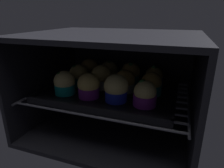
{
  "coord_description": "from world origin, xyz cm",
  "views": [
    {
      "loc": [
        23.09,
        -42.68,
        41.38
      ],
      "look_at": [
        0.0,
        21.76,
        17.27
      ],
      "focal_mm": 31.63,
      "sensor_mm": 36.0,
      "label": 1
    }
  ],
  "objects_px": {
    "muffin_row2_col0": "(89,69)",
    "muffin_row0_col2": "(116,89)",
    "muffin_row0_col3": "(145,94)",
    "muffin_row1_col0": "(79,76)",
    "muffin_row2_col3": "(154,77)",
    "muffin_row1_col2": "(125,82)",
    "muffin_row2_col1": "(109,72)",
    "baking_tray": "(112,91)",
    "muffin_row0_col0": "(65,84)",
    "muffin_row1_col1": "(101,77)",
    "muffin_row2_col2": "(131,74)",
    "muffin_row1_col3": "(151,84)",
    "muffin_row0_col1": "(89,86)"
  },
  "relations": [
    {
      "from": "baking_tray",
      "to": "muffin_row1_col0",
      "type": "height_order",
      "value": "muffin_row1_col0"
    },
    {
      "from": "baking_tray",
      "to": "muffin_row1_col0",
      "type": "relative_size",
      "value": 5.62
    },
    {
      "from": "muffin_row2_col0",
      "to": "muffin_row0_col2",
      "type": "bearing_deg",
      "value": -45.48
    },
    {
      "from": "muffin_row0_col2",
      "to": "muffin_row2_col2",
      "type": "height_order",
      "value": "same"
    },
    {
      "from": "muffin_row1_col2",
      "to": "muffin_row0_col3",
      "type": "bearing_deg",
      "value": -46.67
    },
    {
      "from": "muffin_row0_col0",
      "to": "muffin_row0_col1",
      "type": "height_order",
      "value": "muffin_row0_col1"
    },
    {
      "from": "muffin_row0_col2",
      "to": "muffin_row2_col1",
      "type": "relative_size",
      "value": 1.07
    },
    {
      "from": "muffin_row0_col1",
      "to": "muffin_row1_col0",
      "type": "relative_size",
      "value": 1.02
    },
    {
      "from": "muffin_row0_col2",
      "to": "muffin_row1_col2",
      "type": "xyz_separation_m",
      "value": [
        0.0,
        0.09,
        -0.01
      ]
    },
    {
      "from": "muffin_row1_col2",
      "to": "muffin_row2_col3",
      "type": "bearing_deg",
      "value": 46.65
    },
    {
      "from": "muffin_row1_col2",
      "to": "muffin_row2_col1",
      "type": "bearing_deg",
      "value": 135.42
    },
    {
      "from": "muffin_row0_col0",
      "to": "muffin_row2_col3",
      "type": "relative_size",
      "value": 1.01
    },
    {
      "from": "muffin_row2_col1",
      "to": "muffin_row2_col3",
      "type": "height_order",
      "value": "muffin_row2_col1"
    },
    {
      "from": "muffin_row0_col0",
      "to": "muffin_row2_col3",
      "type": "height_order",
      "value": "same"
    },
    {
      "from": "muffin_row2_col0",
      "to": "muffin_row1_col0",
      "type": "bearing_deg",
      "value": -90.81
    },
    {
      "from": "muffin_row2_col2",
      "to": "muffin_row0_col0",
      "type": "bearing_deg",
      "value": -135.58
    },
    {
      "from": "muffin_row1_col0",
      "to": "muffin_row0_col0",
      "type": "bearing_deg",
      "value": -91.12
    },
    {
      "from": "muffin_row0_col2",
      "to": "muffin_row1_col3",
      "type": "bearing_deg",
      "value": 44.61
    },
    {
      "from": "muffin_row1_col3",
      "to": "muffin_row2_col2",
      "type": "xyz_separation_m",
      "value": [
        -0.1,
        0.09,
        0.0
      ]
    },
    {
      "from": "muffin_row2_col0",
      "to": "muffin_row2_col1",
      "type": "relative_size",
      "value": 1.03
    },
    {
      "from": "muffin_row0_col3",
      "to": "muffin_row1_col0",
      "type": "bearing_deg",
      "value": 160.68
    },
    {
      "from": "muffin_row1_col1",
      "to": "muffin_row1_col3",
      "type": "distance_m",
      "value": 0.19
    },
    {
      "from": "muffin_row2_col1",
      "to": "muffin_row2_col2",
      "type": "xyz_separation_m",
      "value": [
        0.09,
        -0.01,
        0.0
      ]
    },
    {
      "from": "baking_tray",
      "to": "muffin_row0_col3",
      "type": "height_order",
      "value": "muffin_row0_col3"
    },
    {
      "from": "muffin_row0_col1",
      "to": "muffin_row1_col0",
      "type": "distance_m",
      "value": 0.13
    },
    {
      "from": "muffin_row0_col3",
      "to": "muffin_row2_col3",
      "type": "distance_m",
      "value": 0.19
    },
    {
      "from": "muffin_row0_col2",
      "to": "muffin_row2_col1",
      "type": "distance_m",
      "value": 0.21
    },
    {
      "from": "muffin_row0_col1",
      "to": "muffin_row2_col1",
      "type": "xyz_separation_m",
      "value": [
        0.0,
        0.19,
        -0.0
      ]
    },
    {
      "from": "muffin_row2_col0",
      "to": "baking_tray",
      "type": "bearing_deg",
      "value": -34.89
    },
    {
      "from": "muffin_row1_col3",
      "to": "baking_tray",
      "type": "bearing_deg",
      "value": -178.82
    },
    {
      "from": "muffin_row1_col1",
      "to": "muffin_row1_col2",
      "type": "relative_size",
      "value": 1.12
    },
    {
      "from": "muffin_row1_col2",
      "to": "muffin_row0_col0",
      "type": "bearing_deg",
      "value": -153.17
    },
    {
      "from": "baking_tray",
      "to": "muffin_row0_col0",
      "type": "bearing_deg",
      "value": -146.56
    },
    {
      "from": "muffin_row0_col3",
      "to": "muffin_row1_col0",
      "type": "xyz_separation_m",
      "value": [
        -0.28,
        0.1,
        0.0
      ]
    },
    {
      "from": "muffin_row1_col3",
      "to": "muffin_row2_col2",
      "type": "distance_m",
      "value": 0.13
    },
    {
      "from": "muffin_row2_col0",
      "to": "muffin_row2_col3",
      "type": "bearing_deg",
      "value": 0.26
    },
    {
      "from": "muffin_row2_col1",
      "to": "muffin_row2_col0",
      "type": "bearing_deg",
      "value": -179.08
    },
    {
      "from": "baking_tray",
      "to": "muffin_row2_col2",
      "type": "relative_size",
      "value": 5.16
    },
    {
      "from": "muffin_row0_col2",
      "to": "muffin_row1_col1",
      "type": "xyz_separation_m",
      "value": [
        -0.09,
        0.1,
        -0.0
      ]
    },
    {
      "from": "muffin_row0_col2",
      "to": "muffin_row2_col3",
      "type": "relative_size",
      "value": 1.1
    },
    {
      "from": "muffin_row2_col2",
      "to": "muffin_row0_col2",
      "type": "bearing_deg",
      "value": -89.75
    },
    {
      "from": "muffin_row2_col2",
      "to": "muffin_row0_col1",
      "type": "bearing_deg",
      "value": -117.4
    },
    {
      "from": "muffin_row0_col0",
      "to": "muffin_row0_col2",
      "type": "xyz_separation_m",
      "value": [
        0.19,
        0.0,
        0.0
      ]
    },
    {
      "from": "baking_tray",
      "to": "muffin_row2_col0",
      "type": "relative_size",
      "value": 5.38
    },
    {
      "from": "muffin_row0_col0",
      "to": "muffin_row1_col1",
      "type": "height_order",
      "value": "muffin_row1_col1"
    },
    {
      "from": "muffin_row1_col0",
      "to": "muffin_row2_col2",
      "type": "relative_size",
      "value": 0.92
    },
    {
      "from": "muffin_row0_col1",
      "to": "muffin_row2_col3",
      "type": "relative_size",
      "value": 1.03
    },
    {
      "from": "muffin_row1_col0",
      "to": "muffin_row1_col3",
      "type": "bearing_deg",
      "value": -0.05
    },
    {
      "from": "muffin_row0_col1",
      "to": "muffin_row2_col0",
      "type": "xyz_separation_m",
      "value": [
        -0.09,
        0.19,
        0.0
      ]
    },
    {
      "from": "muffin_row0_col3",
      "to": "muffin_row2_col0",
      "type": "bearing_deg",
      "value": 145.48
    }
  ]
}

